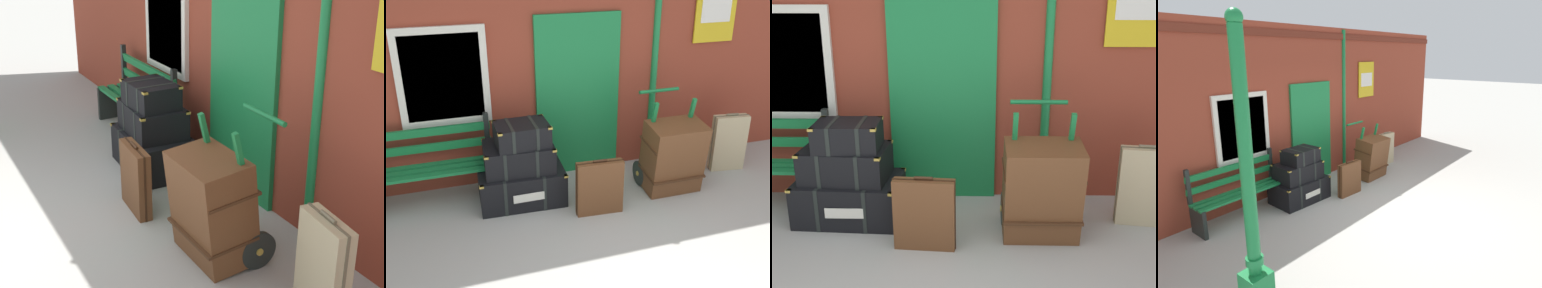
{
  "view_description": "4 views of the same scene",
  "coord_description": "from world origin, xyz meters",
  "views": [
    {
      "loc": [
        4.47,
        -0.49,
        2.61
      ],
      "look_at": [
        0.28,
        1.8,
        0.67
      ],
      "focal_mm": 52.21,
      "sensor_mm": 36.0,
      "label": 1
    },
    {
      "loc": [
        -1.58,
        -2.92,
        2.94
      ],
      "look_at": [
        -0.01,
        1.95,
        0.61
      ],
      "focal_mm": 42.92,
      "sensor_mm": 36.0,
      "label": 2
    },
    {
      "loc": [
        0.48,
        -2.42,
        2.25
      ],
      "look_at": [
        0.38,
        1.88,
        0.78
      ],
      "focal_mm": 44.91,
      "sensor_mm": 36.0,
      "label": 3
    },
    {
      "loc": [
        -4.68,
        -2.52,
        2.67
      ],
      "look_at": [
        0.65,
        1.8,
        0.81
      ],
      "focal_mm": 31.38,
      "sensor_mm": 36.0,
      "label": 4
    }
  ],
  "objects": [
    {
      "name": "suitcase_tan",
      "position": [
        2.09,
        1.83,
        0.39
      ],
      "size": [
        0.48,
        0.21,
        0.81
      ],
      "color": "tan",
      "rests_on": "ground"
    },
    {
      "name": "large_brown_trunk",
      "position": [
        1.09,
        1.54,
        0.46
      ],
      "size": [
        0.7,
        0.54,
        0.92
      ],
      "color": "brown",
      "rests_on": "ground"
    },
    {
      "name": "steamer_trunk_top",
      "position": [
        -0.71,
        1.85,
        0.87
      ],
      "size": [
        0.62,
        0.46,
        0.27
      ],
      "color": "black",
      "rests_on": "steamer_trunk_middle"
    },
    {
      "name": "brick_facade",
      "position": [
        -0.01,
        2.6,
        1.6
      ],
      "size": [
        10.4,
        0.35,
        3.2
      ],
      "color": "brown",
      "rests_on": "ground"
    },
    {
      "name": "steamer_trunk_base",
      "position": [
        -0.75,
        1.87,
        0.21
      ],
      "size": [
        1.04,
        0.7,
        0.43
      ],
      "color": "black",
      "rests_on": "ground"
    },
    {
      "name": "porters_trolley",
      "position": [
        1.09,
        1.72,
        0.27
      ],
      "size": [
        0.71,
        0.65,
        1.19
      ],
      "color": "black",
      "rests_on": "ground"
    },
    {
      "name": "steamer_trunk_middle",
      "position": [
        -0.76,
        1.88,
        0.58
      ],
      "size": [
        0.84,
        0.6,
        0.33
      ],
      "color": "black",
      "rests_on": "steamer_trunk_base"
    },
    {
      "name": "platform_bench",
      "position": [
        -1.82,
        2.16,
        0.44
      ],
      "size": [
        1.6,
        0.43,
        1.01
      ],
      "color": "#197A3D",
      "rests_on": "ground"
    },
    {
      "name": "ground_plane",
      "position": [
        0.0,
        0.0,
        0.0
      ],
      "size": [
        60.0,
        60.0,
        0.0
      ],
      "primitive_type": "plane",
      "color": "#A3A099"
    },
    {
      "name": "suitcase_brown",
      "position": [
        0.05,
        1.32,
        0.32
      ],
      "size": [
        0.55,
        0.16,
        0.69
      ],
      "color": "brown",
      "rests_on": "ground"
    }
  ]
}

